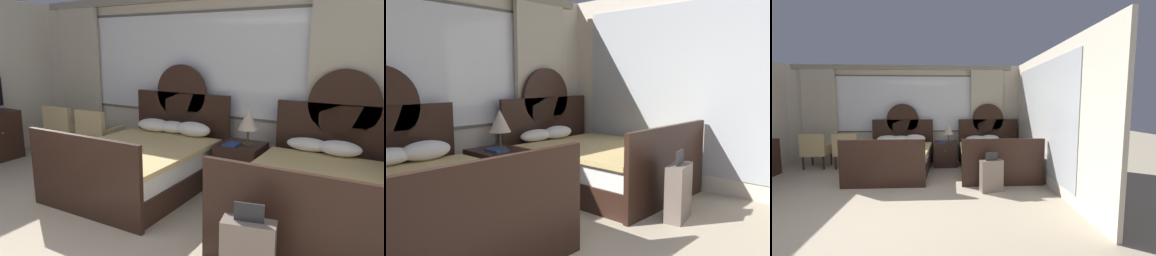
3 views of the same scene
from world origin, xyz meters
TOP-DOWN VIEW (x-y plane):
  - wall_back_window at (0.00, 3.78)m, footprint 6.43×0.22m
  - bed_near_window at (-0.04, 2.61)m, footprint 1.65×2.14m
  - bed_near_mirror at (2.31, 2.60)m, footprint 1.65×2.14m
  - nightstand_between_beds at (1.14, 3.20)m, footprint 0.58×0.60m
  - table_lamp_on_nightstand at (1.22, 3.23)m, footprint 0.27×0.27m
  - book_on_nightstand at (1.06, 3.09)m, footprint 0.18×0.26m
  - armchair_by_window_left at (-1.36, 3.09)m, footprint 0.59×0.59m
  - armchair_by_window_centre at (-2.14, 3.09)m, footprint 0.62×0.62m
  - suitcase_on_floor at (2.04, 1.22)m, footprint 0.45×0.26m

SIDE VIEW (x-z plane):
  - suitcase_on_floor at x=2.04m, z-range -0.07..0.67m
  - nightstand_between_beds at x=1.14m, z-range 0.00..0.63m
  - bed_near_mirror at x=2.31m, z-range -0.47..1.16m
  - bed_near_window at x=-0.04m, z-range -0.46..1.17m
  - armchair_by_window_left at x=-1.36m, z-range 0.04..0.93m
  - armchair_by_window_centre at x=-2.14m, z-range 0.04..0.93m
  - book_on_nightstand at x=1.06m, z-range 0.63..0.66m
  - table_lamp_on_nightstand at x=1.22m, z-range 0.72..1.20m
  - wall_back_window at x=0.00m, z-range 0.07..2.77m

